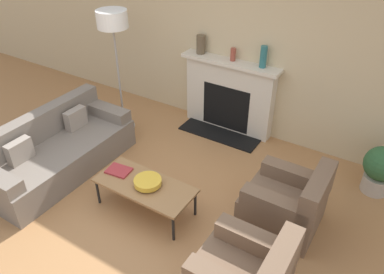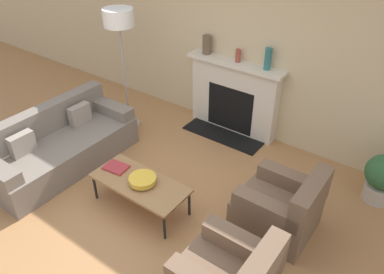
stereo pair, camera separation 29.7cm
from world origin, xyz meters
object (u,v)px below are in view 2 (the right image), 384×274
(potted_plant, at_px, (383,177))
(mantel_vase_center_right, at_px, (268,59))
(floor_lamp, at_px, (119,28))
(armchair_far, at_px, (281,208))
(mantel_vase_center_left, at_px, (238,56))
(fireplace, at_px, (233,98))
(book, at_px, (116,167))
(coffee_table, at_px, (140,184))
(mantel_vase_left, at_px, (207,45))
(couch, at_px, (60,146))
(bowl, at_px, (143,180))

(potted_plant, bearing_deg, mantel_vase_center_right, 168.27)
(floor_lamp, bearing_deg, armchair_far, -12.29)
(armchair_far, xyz_separation_m, floor_lamp, (-2.93, 0.64, 1.29))
(mantel_vase_center_right, xyz_separation_m, potted_plant, (1.81, -0.38, -0.94))
(armchair_far, xyz_separation_m, mantel_vase_center_left, (-1.50, 1.52, 0.93))
(fireplace, distance_m, book, 2.17)
(coffee_table, bearing_deg, mantel_vase_center_left, 90.33)
(coffee_table, xyz_separation_m, mantel_vase_left, (-0.55, 2.17, 0.93))
(coffee_table, height_order, floor_lamp, floor_lamp)
(armchair_far, bearing_deg, mantel_vase_center_left, -135.43)
(book, bearing_deg, potted_plant, 26.27)
(couch, height_order, mantel_vase_center_right, mantel_vase_center_right)
(mantel_vase_center_left, xyz_separation_m, mantel_vase_center_right, (0.46, 0.00, 0.06))
(couch, bearing_deg, bowl, -89.40)
(bowl, distance_m, book, 0.45)
(bowl, xyz_separation_m, mantel_vase_left, (-0.60, 2.16, 0.85))
(armchair_far, bearing_deg, fireplace, -134.73)
(mantel_vase_left, xyz_separation_m, potted_plant, (2.81, -0.38, -0.93))
(floor_lamp, bearing_deg, potted_plant, 7.79)
(mantel_vase_center_left, relative_size, potted_plant, 0.29)
(fireplace, relative_size, potted_plant, 2.39)
(floor_lamp, bearing_deg, mantel_vase_center_right, 24.98)
(couch, height_order, coffee_table, couch)
(book, height_order, floor_lamp, floor_lamp)
(bowl, bearing_deg, couch, -179.40)
(fireplace, height_order, potted_plant, fireplace)
(bowl, bearing_deg, book, 178.28)
(armchair_far, height_order, mantel_vase_center_left, mantel_vase_center_left)
(bowl, bearing_deg, floor_lamp, 139.35)
(coffee_table, distance_m, mantel_vase_center_right, 2.41)
(couch, height_order, floor_lamp, floor_lamp)
(book, xyz_separation_m, potted_plant, (2.67, 1.77, -0.04))
(bowl, bearing_deg, coffee_table, -166.62)
(couch, height_order, mantel_vase_center_left, mantel_vase_center_left)
(fireplace, distance_m, armchair_far, 2.16)
(mantel_vase_center_left, bearing_deg, floor_lamp, -148.37)
(fireplace, distance_m, potted_plant, 2.33)
(book, distance_m, mantel_vase_center_left, 2.34)
(couch, relative_size, potted_plant, 3.18)
(mantel_vase_center_right, bearing_deg, coffee_table, -101.69)
(floor_lamp, bearing_deg, book, -50.63)
(fireplace, xyz_separation_m, mantel_vase_center_left, (0.02, 0.01, 0.68))
(couch, xyz_separation_m, armchair_far, (2.97, 0.66, 0.01))
(coffee_table, height_order, mantel_vase_left, mantel_vase_left)
(bowl, relative_size, floor_lamp, 0.17)
(armchair_far, distance_m, book, 2.00)
(armchair_far, xyz_separation_m, book, (-1.89, -0.63, 0.09))
(mantel_vase_center_left, distance_m, potted_plant, 2.46)
(fireplace, height_order, book, fireplace)
(couch, bearing_deg, mantel_vase_left, -23.07)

